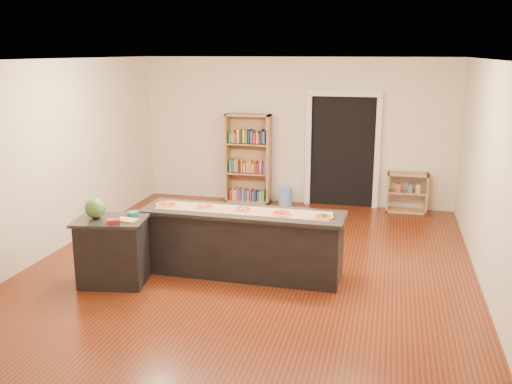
% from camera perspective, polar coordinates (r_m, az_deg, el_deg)
% --- Properties ---
extents(room, '(6.00, 7.00, 2.80)m').
position_cam_1_polar(room, '(7.64, -0.35, 2.56)').
color(room, beige).
rests_on(room, ground).
extents(doorway, '(1.40, 0.09, 2.21)m').
position_cam_1_polar(doorway, '(10.91, 8.67, 4.78)').
color(doorway, black).
rests_on(doorway, room).
extents(kitchen_island, '(2.67, 0.72, 0.88)m').
position_cam_1_polar(kitchen_island, '(7.57, -1.36, -5.08)').
color(kitchen_island, black).
rests_on(kitchen_island, ground).
extents(side_counter, '(0.87, 0.64, 0.87)m').
position_cam_1_polar(side_counter, '(7.50, -14.15, -5.75)').
color(side_counter, black).
rests_on(side_counter, ground).
extents(bookshelf, '(0.87, 0.31, 1.74)m').
position_cam_1_polar(bookshelf, '(11.10, -0.80, 3.35)').
color(bookshelf, '#AE8254').
rests_on(bookshelf, ground).
extents(low_shelf, '(0.74, 0.32, 0.74)m').
position_cam_1_polar(low_shelf, '(10.87, 14.85, -0.04)').
color(low_shelf, '#AE8254').
rests_on(low_shelf, ground).
extents(waste_bin, '(0.26, 0.26, 0.38)m').
position_cam_1_polar(waste_bin, '(10.89, 2.96, -0.53)').
color(waste_bin, '#6189D8').
rests_on(waste_bin, ground).
extents(kraft_paper, '(2.32, 0.46, 0.00)m').
position_cam_1_polar(kraft_paper, '(7.45, -1.34, -1.84)').
color(kraft_paper, '#A27753').
rests_on(kraft_paper, kitchen_island).
extents(watermelon, '(0.26, 0.26, 0.26)m').
position_cam_1_polar(watermelon, '(7.41, -15.77, -1.55)').
color(watermelon, '#144214').
rests_on(watermelon, side_counter).
extents(cutting_board, '(0.28, 0.21, 0.02)m').
position_cam_1_polar(cutting_board, '(7.24, -12.81, -2.74)').
color(cutting_board, tan).
rests_on(cutting_board, side_counter).
extents(package_red, '(0.18, 0.16, 0.05)m').
position_cam_1_polar(package_red, '(7.15, -14.03, -2.87)').
color(package_red, maroon).
rests_on(package_red, side_counter).
extents(package_teal, '(0.15, 0.15, 0.06)m').
position_cam_1_polar(package_teal, '(7.41, -12.18, -2.15)').
color(package_teal, '#195966').
rests_on(package_teal, side_counter).
extents(pizza_a, '(0.29, 0.29, 0.02)m').
position_cam_1_polar(pizza_a, '(7.79, -8.90, -1.21)').
color(pizza_a, '#DBAB54').
rests_on(pizza_a, kitchen_island).
extents(pizza_b, '(0.26, 0.26, 0.02)m').
position_cam_1_polar(pizza_b, '(7.62, -5.17, -1.46)').
color(pizza_b, '#DBAB54').
rests_on(pizza_b, kitchen_island).
extents(pizza_c, '(0.24, 0.24, 0.02)m').
position_cam_1_polar(pizza_c, '(7.46, -1.31, -1.74)').
color(pizza_c, '#DBAB54').
rests_on(pizza_c, kitchen_island).
extents(pizza_d, '(0.29, 0.29, 0.02)m').
position_cam_1_polar(pizza_d, '(7.29, 2.61, -2.13)').
color(pizza_d, '#DBAB54').
rests_on(pizza_d, kitchen_island).
extents(pizza_e, '(0.26, 0.26, 0.02)m').
position_cam_1_polar(pizza_e, '(7.18, 6.74, -2.45)').
color(pizza_e, '#DBAB54').
rests_on(pizza_e, kitchen_island).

